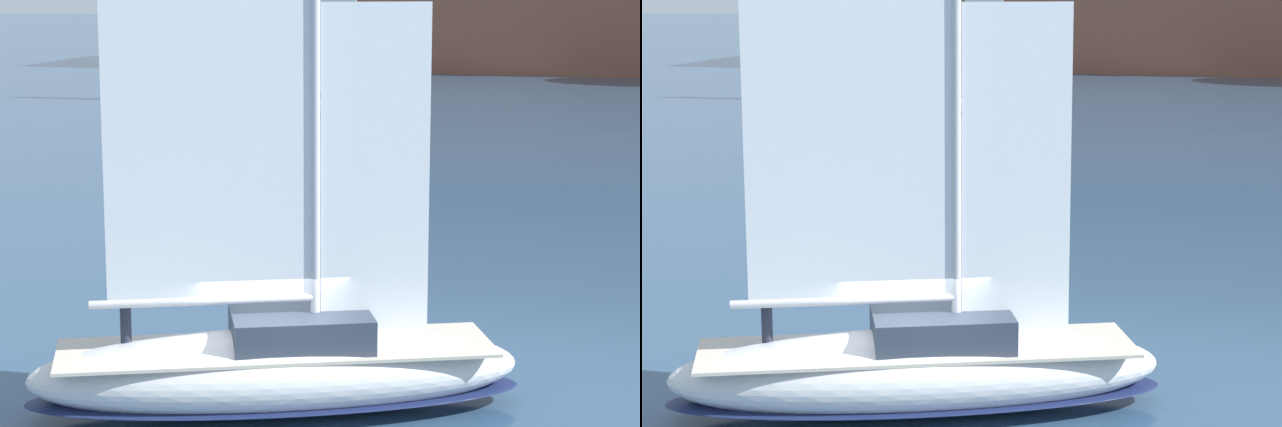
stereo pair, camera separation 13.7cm
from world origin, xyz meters
The scene contains 4 objects.
ground_plane centered at (0.00, 0.00, 0.00)m, with size 400.00×400.00×0.00m, color #2D4C6B.
sailboat_main centered at (0.01, 0.00, 1.00)m, with size 9.35×5.94×12.49m.
sailboat_moored_near_marina centered at (-10.28, 46.12, 0.71)m, with size 6.11×3.27×8.12m.
sailboat_moored_mid_channel centered at (-23.60, 52.08, 0.71)m, with size 6.10×3.86×8.17m.
Camera 1 is at (6.56, -20.79, 7.94)m, focal length 70.00 mm.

